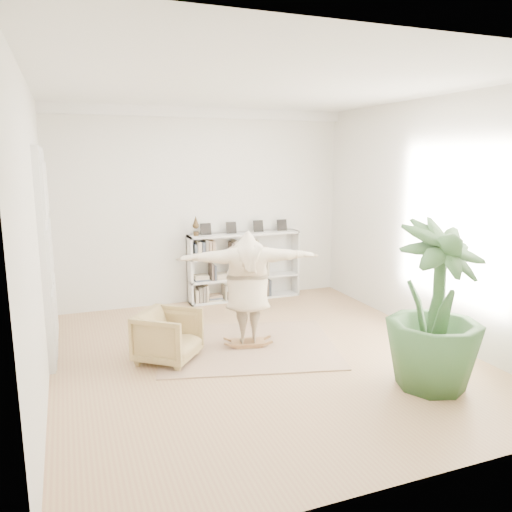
{
  "coord_description": "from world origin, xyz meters",
  "views": [
    {
      "loc": [
        -2.41,
        -6.07,
        2.71
      ],
      "look_at": [
        0.06,
        0.4,
        1.34
      ],
      "focal_mm": 35.0,
      "sensor_mm": 36.0,
      "label": 1
    }
  ],
  "objects_px": {
    "bookshelf": "(244,267)",
    "rocker_board": "(248,342)",
    "armchair": "(168,336)",
    "houseplant": "(435,306)",
    "person": "(248,285)"
  },
  "relations": [
    {
      "from": "bookshelf",
      "to": "rocker_board",
      "type": "bearing_deg",
      "value": -108.46
    },
    {
      "from": "armchair",
      "to": "houseplant",
      "type": "height_order",
      "value": "houseplant"
    },
    {
      "from": "armchair",
      "to": "person",
      "type": "height_order",
      "value": "person"
    },
    {
      "from": "armchair",
      "to": "houseplant",
      "type": "relative_size",
      "value": 0.38
    },
    {
      "from": "bookshelf",
      "to": "armchair",
      "type": "xyz_separation_m",
      "value": [
        -1.98,
        -2.49,
        -0.29
      ]
    },
    {
      "from": "bookshelf",
      "to": "houseplant",
      "type": "distance_m",
      "value": 4.49
    },
    {
      "from": "rocker_board",
      "to": "bookshelf",
      "type": "bearing_deg",
      "value": 85.63
    },
    {
      "from": "houseplant",
      "to": "armchair",
      "type": "bearing_deg",
      "value": 145.75
    },
    {
      "from": "person",
      "to": "houseplant",
      "type": "height_order",
      "value": "houseplant"
    },
    {
      "from": "bookshelf",
      "to": "armchair",
      "type": "height_order",
      "value": "bookshelf"
    },
    {
      "from": "rocker_board",
      "to": "person",
      "type": "bearing_deg",
      "value": 14.09
    },
    {
      "from": "bookshelf",
      "to": "person",
      "type": "relative_size",
      "value": 1.1
    },
    {
      "from": "armchair",
      "to": "rocker_board",
      "type": "height_order",
      "value": "armchair"
    },
    {
      "from": "bookshelf",
      "to": "armchair",
      "type": "bearing_deg",
      "value": -128.47
    },
    {
      "from": "bookshelf",
      "to": "rocker_board",
      "type": "xyz_separation_m",
      "value": [
        -0.8,
        -2.41,
        -0.57
      ]
    }
  ]
}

